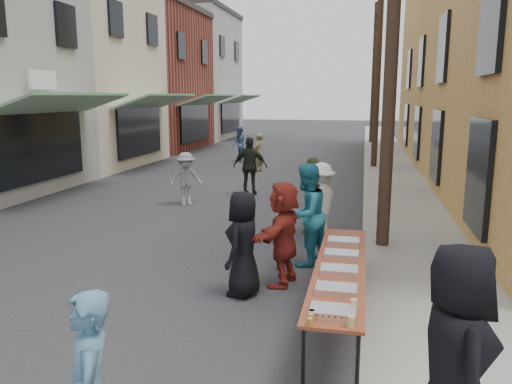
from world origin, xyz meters
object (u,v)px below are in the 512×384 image
at_px(serving_table, 340,268).
at_px(catering_tray_sausage, 333,312).
at_px(utility_pole_far, 374,75).
at_px(utility_pole_near, 393,22).
at_px(guest_front_c, 306,215).
at_px(guest_front_a, 243,244).
at_px(server, 456,362).
at_px(utility_pole_mid, 378,63).

xyz_separation_m(serving_table, catering_tray_sausage, (-0.00, -1.65, 0.08)).
bearing_deg(utility_pole_far, catering_tray_sausage, -91.41).
distance_m(utility_pole_near, guest_front_c, 4.03).
xyz_separation_m(utility_pole_near, catering_tray_sausage, (-0.71, -5.06, -3.71)).
relative_size(catering_tray_sausage, guest_front_a, 0.30).
distance_m(serving_table, server, 3.19).
height_order(utility_pole_near, utility_pole_mid, same).
height_order(guest_front_c, server, server).
bearing_deg(serving_table, utility_pole_far, 88.51).
relative_size(utility_pole_near, server, 4.67).
relative_size(utility_pole_far, catering_tray_sausage, 18.00).
distance_m(utility_pole_far, guest_front_c, 25.55).
bearing_deg(guest_front_c, guest_front_a, 0.54).
relative_size(catering_tray_sausage, guest_front_c, 0.26).
xyz_separation_m(utility_pole_mid, guest_front_a, (-2.24, -14.94, -3.66)).
bearing_deg(catering_tray_sausage, utility_pole_near, 81.99).
height_order(utility_pole_near, guest_front_a, utility_pole_near).
bearing_deg(utility_pole_far, serving_table, -91.49).
bearing_deg(serving_table, server, -70.99).
distance_m(serving_table, guest_front_c, 2.28).
distance_m(utility_pole_mid, server, 18.73).
bearing_deg(utility_pole_near, serving_table, -101.80).
relative_size(guest_front_a, guest_front_c, 0.88).
xyz_separation_m(utility_pole_near, utility_pole_mid, (0.00, 12.00, 0.00)).
bearing_deg(server, guest_front_a, 28.21).
height_order(guest_front_a, guest_front_c, guest_front_c).
bearing_deg(serving_table, utility_pole_mid, 87.35).
height_order(utility_pole_mid, serving_table, utility_pole_mid).
xyz_separation_m(utility_pole_far, guest_front_c, (-1.45, -25.26, -3.55)).
xyz_separation_m(serving_table, server, (1.03, -3.00, 0.35)).
bearing_deg(utility_pole_far, guest_front_c, -93.27).
bearing_deg(guest_front_a, utility_pole_far, -174.80).
distance_m(guest_front_c, server, 5.44).
bearing_deg(utility_pole_near, utility_pole_mid, 90.00).
xyz_separation_m(utility_pole_mid, guest_front_c, (-1.45, -13.26, -3.55)).
bearing_deg(utility_pole_far, utility_pole_near, -90.00).
bearing_deg(server, utility_pole_far, -7.57).
distance_m(catering_tray_sausage, server, 1.72).
distance_m(utility_pole_near, guest_front_a, 5.20).
bearing_deg(utility_pole_mid, catering_tray_sausage, -92.39).
relative_size(utility_pole_near, guest_front_a, 5.37).
relative_size(guest_front_c, server, 0.99).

